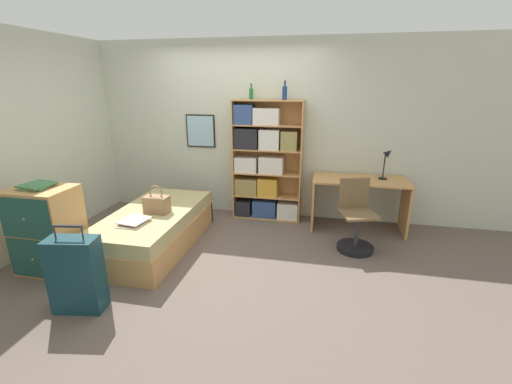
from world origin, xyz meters
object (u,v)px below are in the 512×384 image
(dresser, at_px, (47,230))
(desk, at_px, (359,194))
(bottle_green, at_px, (251,93))
(bed, at_px, (155,228))
(bottle_brown, at_px, (285,92))
(desk_lamp, at_px, (387,158))
(book_stack_on_bed, at_px, (134,221))
(magazine_pile_on_dresser, at_px, (37,186))
(desk_chair, at_px, (355,227))
(handbag, at_px, (157,204))
(suitcase, at_px, (76,275))
(bookcase, at_px, (263,164))

(dresser, bearing_deg, desk, 28.54)
(bottle_green, bearing_deg, bed, -127.74)
(bottle_brown, distance_m, desk_lamp, 1.64)
(book_stack_on_bed, height_order, desk, desk)
(dresser, bearing_deg, bottle_green, 48.11)
(book_stack_on_bed, distance_m, magazine_pile_on_dresser, 1.03)
(dresser, bearing_deg, desk_chair, 19.78)
(handbag, relative_size, bottle_green, 1.64)
(magazine_pile_on_dresser, xyz_separation_m, desk_lamp, (3.74, 1.89, 0.06))
(suitcase, bearing_deg, desk_chair, 34.67)
(desk_lamp, bearing_deg, magazine_pile_on_dresser, -153.18)
(magazine_pile_on_dresser, bearing_deg, bottle_brown, 40.20)
(desk, bearing_deg, desk_chair, -96.39)
(dresser, bearing_deg, desk_lamp, 27.22)
(book_stack_on_bed, height_order, suitcase, suitcase)
(handbag, xyz_separation_m, bookcase, (1.08, 1.28, 0.26))
(book_stack_on_bed, distance_m, desk, 2.97)
(book_stack_on_bed, height_order, desk_chair, desk_chair)
(handbag, relative_size, desk_chair, 0.40)
(book_stack_on_bed, distance_m, desk_lamp, 3.32)
(book_stack_on_bed, xyz_separation_m, bottle_green, (1.00, 1.67, 1.35))
(bottle_brown, bearing_deg, handbag, -137.32)
(bookcase, bearing_deg, bottle_green, 170.88)
(suitcase, xyz_separation_m, bookcase, (1.22, 2.56, 0.49))
(dresser, relative_size, desk_chair, 1.08)
(handbag, relative_size, book_stack_on_bed, 1.01)
(dresser, bearing_deg, bed, 42.31)
(handbag, relative_size, suitcase, 0.42)
(bed, relative_size, desk_chair, 2.08)
(bottle_brown, bearing_deg, suitcase, -120.79)
(book_stack_on_bed, bearing_deg, bed, 86.97)
(book_stack_on_bed, bearing_deg, handbag, 73.68)
(dresser, bearing_deg, bookcase, 44.91)
(magazine_pile_on_dresser, relative_size, bottle_green, 1.59)
(bottle_brown, distance_m, desk, 1.74)
(desk, bearing_deg, magazine_pile_on_dresser, -151.91)
(desk_lamp, bearing_deg, book_stack_on_bed, -151.82)
(bookcase, distance_m, desk, 1.43)
(magazine_pile_on_dresser, xyz_separation_m, bottle_green, (1.85, 2.01, 0.88))
(handbag, xyz_separation_m, suitcase, (-0.15, -1.28, -0.23))
(suitcase, height_order, desk_lamp, desk_lamp)
(bottle_brown, bearing_deg, bed, -140.08)
(bed, xyz_separation_m, desk_lamp, (2.87, 1.14, 0.79))
(bookcase, bearing_deg, handbag, -130.15)
(bed, bearing_deg, desk, 22.90)
(desk, xyz_separation_m, desk_lamp, (0.32, 0.07, 0.51))
(book_stack_on_bed, bearing_deg, desk_lamp, 28.18)
(bottle_green, relative_size, desk_chair, 0.24)
(handbag, bearing_deg, desk_chair, 11.19)
(suitcase, height_order, bottle_brown, bottle_brown)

